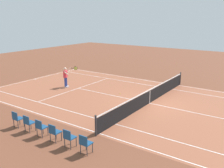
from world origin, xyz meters
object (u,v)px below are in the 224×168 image
(tennis_net, at_px, (150,96))
(spectator_chair_5, at_px, (17,118))
(tennis_player_near, at_px, (66,76))
(spectator_chair_0, at_px, (85,143))
(spectator_chair_4, at_px, (28,122))
(spectator_chair_1, at_px, (69,137))
(spectator_chair_2, at_px, (54,131))
(spectator_chair_3, at_px, (41,127))
(tennis_ball, at_px, (120,94))

(tennis_net, distance_m, spectator_chair_5, 8.37)
(tennis_player_near, distance_m, spectator_chair_0, 10.79)
(spectator_chair_4, height_order, spectator_chair_5, same)
(spectator_chair_1, xyz_separation_m, spectator_chair_2, (0.93, 0.00, 0.00))
(spectator_chair_0, height_order, spectator_chair_2, same)
(spectator_chair_0, relative_size, spectator_chair_2, 1.00)
(spectator_chair_3, distance_m, spectator_chair_4, 0.93)
(tennis_ball, bearing_deg, spectator_chair_1, 107.29)
(spectator_chair_2, height_order, spectator_chair_4, same)
(spectator_chair_4, bearing_deg, tennis_player_near, -58.21)
(spectator_chair_1, relative_size, spectator_chair_4, 1.00)
(spectator_chair_3, distance_m, spectator_chair_5, 1.86)
(tennis_net, relative_size, spectator_chair_4, 13.30)
(tennis_player_near, height_order, spectator_chair_5, tennis_player_near)
(tennis_player_near, height_order, spectator_chair_0, tennis_player_near)
(spectator_chair_1, height_order, spectator_chair_4, same)
(spectator_chair_5, bearing_deg, spectator_chair_2, 180.00)
(spectator_chair_4, relative_size, spectator_chair_5, 1.00)
(spectator_chair_2, bearing_deg, spectator_chair_5, 0.00)
(tennis_player_near, bearing_deg, spectator_chair_1, 135.40)
(spectator_chair_0, bearing_deg, spectator_chair_2, 0.00)
(tennis_player_near, height_order, spectator_chair_3, tennis_player_near)
(tennis_player_near, relative_size, spectator_chair_0, 1.93)
(tennis_ball, height_order, spectator_chair_0, spectator_chair_0)
(spectator_chair_1, bearing_deg, tennis_player_near, -44.60)
(tennis_player_near, xyz_separation_m, spectator_chair_3, (-5.33, 7.09, -0.41))
(spectator_chair_2, bearing_deg, tennis_ball, -78.98)
(tennis_net, xyz_separation_m, tennis_ball, (2.76, -0.64, -0.46))
(tennis_player_near, xyz_separation_m, spectator_chair_5, (-3.46, 7.09, -0.41))
(tennis_ball, xyz_separation_m, spectator_chair_0, (-3.42, 7.99, 0.49))
(spectator_chair_3, bearing_deg, spectator_chair_1, 180.00)
(tennis_net, height_order, spectator_chair_4, tennis_net)
(tennis_net, xyz_separation_m, spectator_chair_2, (1.21, 7.35, 0.03))
(tennis_ball, bearing_deg, tennis_net, 167.00)
(tennis_net, distance_m, spectator_chair_1, 7.36)
(tennis_net, xyz_separation_m, spectator_chair_4, (3.07, 7.35, 0.03))
(spectator_chair_1, xyz_separation_m, spectator_chair_3, (1.86, 0.00, 0.00))
(tennis_net, distance_m, spectator_chair_0, 7.38)
(spectator_chair_1, distance_m, spectator_chair_3, 1.86)
(tennis_ball, bearing_deg, spectator_chair_5, 81.19)
(tennis_player_near, distance_m, spectator_chair_3, 8.88)
(spectator_chair_0, bearing_deg, spectator_chair_3, 0.00)
(tennis_player_near, bearing_deg, spectator_chair_4, 121.79)
(spectator_chair_4, bearing_deg, spectator_chair_0, 180.00)
(spectator_chair_0, bearing_deg, tennis_ball, -66.84)
(tennis_ball, height_order, spectator_chair_4, spectator_chair_4)
(spectator_chair_1, distance_m, spectator_chair_4, 2.79)
(tennis_player_near, relative_size, spectator_chair_5, 1.93)
(tennis_ball, bearing_deg, spectator_chair_3, 94.47)
(spectator_chair_3, bearing_deg, tennis_net, -106.22)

